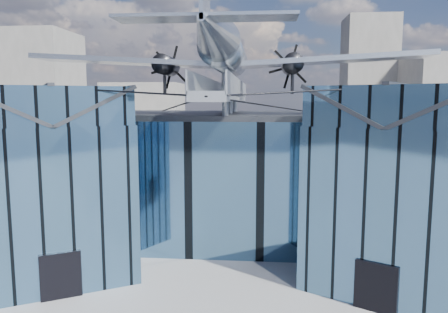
{
  "coord_description": "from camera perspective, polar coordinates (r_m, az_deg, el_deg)",
  "views": [
    {
      "loc": [
        2.56,
        -26.63,
        10.96
      ],
      "look_at": [
        0.0,
        2.0,
        7.2
      ],
      "focal_mm": 35.0,
      "sensor_mm": 36.0,
      "label": 1
    }
  ],
  "objects": [
    {
      "name": "ground_plane",
      "position": [
        28.91,
        -0.36,
        -14.83
      ],
      "size": [
        120.0,
        120.0,
        0.0
      ],
      "primitive_type": "plane",
      "color": "gray"
    },
    {
      "name": "museum",
      "position": [
        33.0,
        0.59,
        -2.0
      ],
      "size": [
        32.88,
        24.5,
        17.6
      ],
      "color": "#476F91",
      "rests_on": "ground"
    },
    {
      "name": "bg_towers",
      "position": [
        77.13,
        4.31,
        6.73
      ],
      "size": [
        77.0,
        24.5,
        26.0
      ],
      "color": "slate",
      "rests_on": "ground"
    }
  ]
}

